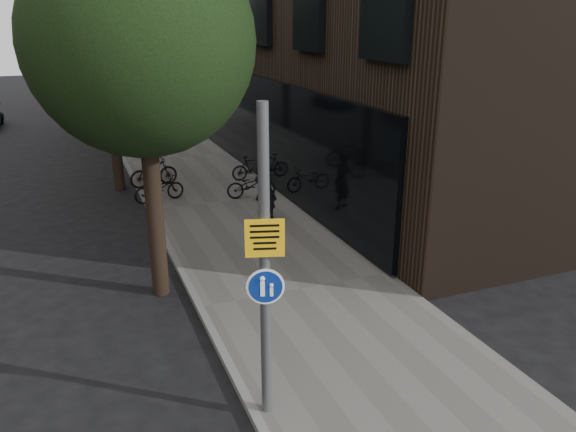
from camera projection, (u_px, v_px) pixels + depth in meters
ground at (365, 382)px, 9.34m from camera, size 120.00×120.00×0.00m
sidewalk at (221, 203)px, 18.16m from camera, size 4.50×60.00×0.12m
curb_edge at (150, 211)px, 17.38m from camera, size 0.15×60.00×0.13m
street_tree_near at (144, 52)px, 10.82m from camera, size 4.40×4.40×7.50m
street_tree_mid at (106, 38)px, 18.26m from camera, size 5.00×5.00×7.80m
street_tree_far at (90, 32)px, 26.14m from camera, size 5.00×5.00×7.80m
signpost at (265, 269)px, 7.73m from camera, size 0.52×0.19×4.63m
pedestrian at (266, 189)px, 16.36m from camera, size 0.75×0.63×1.76m
parked_bike_facade_near at (251, 185)px, 18.42m from camera, size 1.68×0.72×0.86m
parked_bike_facade_far at (252, 168)px, 20.44m from camera, size 1.49×0.43×0.90m
parked_bike_curb_near at (159, 188)px, 18.03m from camera, size 1.74×0.91×0.87m
parked_bike_curb_far at (154, 172)px, 19.59m from camera, size 1.77×0.80×1.03m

